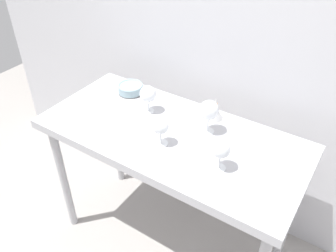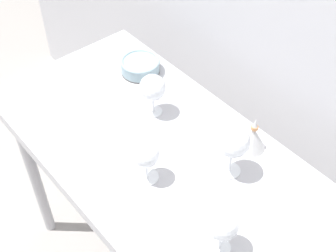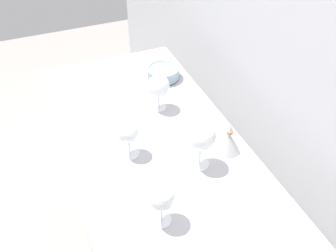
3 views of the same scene
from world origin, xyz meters
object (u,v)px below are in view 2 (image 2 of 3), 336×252
object	(u,v)px
wine_glass_far_right	(233,143)
decanter_funnel	(253,138)
tasting_sheet_upper	(306,230)
wine_glass_far_left	(153,88)
tasting_bowl	(140,66)
wine_glass_near_center	(146,155)
wine_glass_near_right	(222,225)

from	to	relation	value
wine_glass_far_right	decanter_funnel	distance (m)	0.16
wine_glass_far_right	tasting_sheet_upper	xyz separation A→B (m)	(0.29, 0.01, -0.13)
wine_glass_far_left	tasting_bowl	bearing A→B (deg)	153.50
wine_glass_far_right	tasting_bowl	bearing A→B (deg)	170.96
tasting_sheet_upper	wine_glass_near_center	bearing A→B (deg)	-147.94
wine_glass_far_left	decanter_funnel	size ratio (longest dim) A/B	1.25
tasting_bowl	decanter_funnel	world-z (taller)	decanter_funnel
wine_glass_near_center	wine_glass_far_right	xyz separation A→B (m)	(0.15, 0.21, 0.03)
wine_glass_near_right	tasting_bowl	world-z (taller)	wine_glass_near_right
wine_glass_far_right	wine_glass_far_left	bearing A→B (deg)	-177.98
decanter_funnel	wine_glass_far_right	bearing A→B (deg)	-78.88
wine_glass_near_right	wine_glass_far_left	distance (m)	0.58
wine_glass_far_right	tasting_sheet_upper	size ratio (longest dim) A/B	0.86
wine_glass_near_center	wine_glass_near_right	distance (m)	0.32
wine_glass_near_right	wine_glass_far_left	xyz separation A→B (m)	(-0.54, 0.20, -0.00)
wine_glass_near_right	wine_glass_far_right	world-z (taller)	wine_glass_far_right
wine_glass_near_right	tasting_sheet_upper	world-z (taller)	wine_glass_near_right
wine_glass_near_center	wine_glass_far_left	bearing A→B (deg)	137.36
tasting_bowl	decanter_funnel	bearing A→B (deg)	3.90
wine_glass_far_left	tasting_bowl	size ratio (longest dim) A/B	1.04
wine_glass_near_center	wine_glass_far_left	xyz separation A→B (m)	(-0.22, 0.20, 0.01)
tasting_sheet_upper	decanter_funnel	xyz separation A→B (m)	(-0.32, 0.12, 0.04)
wine_glass_near_center	wine_glass_near_right	xyz separation A→B (m)	(0.32, -0.00, 0.01)
wine_glass_near_right	decanter_funnel	xyz separation A→B (m)	(-0.20, 0.34, -0.07)
wine_glass_far_left	tasting_sheet_upper	world-z (taller)	wine_glass_far_left
wine_glass_far_left	wine_glass_far_right	distance (m)	0.37
wine_glass_near_right	tasting_bowl	size ratio (longest dim) A/B	1.05
wine_glass_far_right	tasting_bowl	world-z (taller)	wine_glass_far_right
wine_glass_far_right	tasting_bowl	size ratio (longest dim) A/B	1.21
wine_glass_far_left	decanter_funnel	distance (m)	0.37
wine_glass_near_right	wine_glass_near_center	bearing A→B (deg)	179.81
wine_glass_far_left	tasting_sheet_upper	xyz separation A→B (m)	(0.66, 0.02, -0.11)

